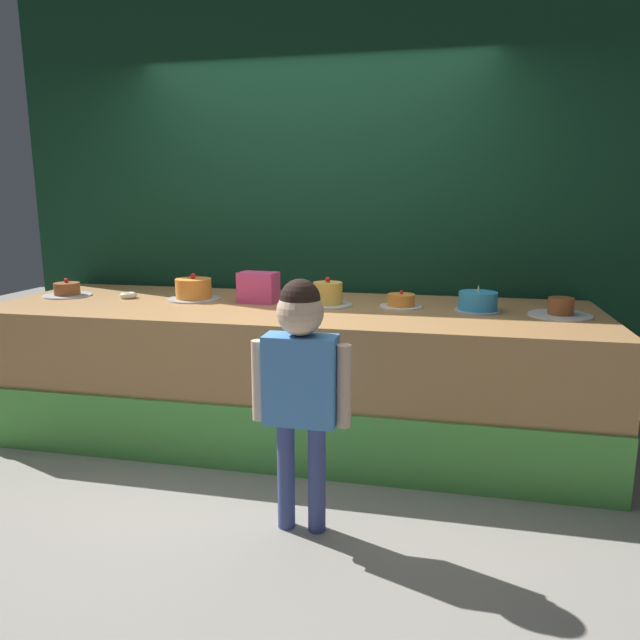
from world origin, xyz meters
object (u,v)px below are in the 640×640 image
at_px(pink_box, 258,287).
at_px(cake_far_left, 67,291).
at_px(donut, 128,295).
at_px(cake_right, 478,302).
at_px(cake_left, 194,290).
at_px(cake_far_right, 561,310).
at_px(child_figure, 301,372).
at_px(cake_center_left, 328,295).
at_px(cake_center_right, 401,301).

relative_size(pink_box, cake_far_left, 0.76).
height_order(pink_box, cake_far_left, pink_box).
height_order(donut, cake_right, cake_right).
relative_size(cake_far_left, cake_right, 1.19).
distance_m(cake_left, cake_far_right, 2.32).
height_order(child_figure, cake_far_left, child_figure).
distance_m(cake_far_left, cake_far_right, 3.25).
height_order(child_figure, cake_far_right, child_figure).
distance_m(pink_box, cake_right, 1.39).
height_order(cake_left, cake_right, cake_left).
distance_m(cake_left, cake_center_left, 0.93).
bearing_deg(cake_far_left, cake_far_right, -0.44).
height_order(cake_far_left, cake_center_right, cake_far_left).
height_order(cake_center_left, cake_center_right, cake_center_left).
relative_size(cake_left, cake_far_right, 0.99).
xyz_separation_m(child_figure, cake_far_left, (-1.97, 1.16, 0.13)).
bearing_deg(cake_center_right, pink_box, -178.34).
bearing_deg(child_figure, cake_left, 130.91).
height_order(cake_far_left, cake_far_right, cake_far_left).
bearing_deg(cake_far_right, cake_far_left, 179.56).
distance_m(donut, cake_left, 0.47).
relative_size(child_figure, cake_left, 3.35).
relative_size(cake_far_left, cake_left, 0.92).
relative_size(pink_box, cake_center_right, 0.92).
distance_m(cake_right, cake_far_right, 0.47).
distance_m(cake_center_left, cake_center_right, 0.47).
bearing_deg(cake_right, cake_far_right, -6.24).
xyz_separation_m(cake_far_left, cake_right, (2.78, 0.03, 0.02)).
bearing_deg(cake_center_right, child_figure, -105.75).
distance_m(cake_center_left, cake_right, 0.93).
bearing_deg(pink_box, cake_far_right, -1.92).
bearing_deg(cake_far_right, cake_right, 173.76).
bearing_deg(cake_far_right, child_figure, -138.34).
bearing_deg(cake_left, cake_far_right, -1.90).
xyz_separation_m(pink_box, cake_center_right, (0.93, 0.03, -0.06)).
bearing_deg(pink_box, cake_center_right, 1.66).
xyz_separation_m(cake_left, cake_center_left, (0.93, -0.02, 0.00)).
relative_size(cake_center_left, cake_right, 1.17).
bearing_deg(cake_far_right, pink_box, 178.08).
bearing_deg(cake_left, child_figure, -49.09).
relative_size(child_figure, donut, 10.46).
distance_m(child_figure, donut, 1.91).
height_order(donut, cake_far_right, cake_far_right).
relative_size(cake_center_left, cake_center_right, 1.19).
distance_m(pink_box, cake_left, 0.47).
bearing_deg(cake_center_left, cake_far_right, -2.33).
distance_m(cake_left, cake_center_right, 1.39).
bearing_deg(cake_right, donut, -179.62).
relative_size(cake_left, cake_center_right, 1.32).
height_order(pink_box, cake_center_left, pink_box).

